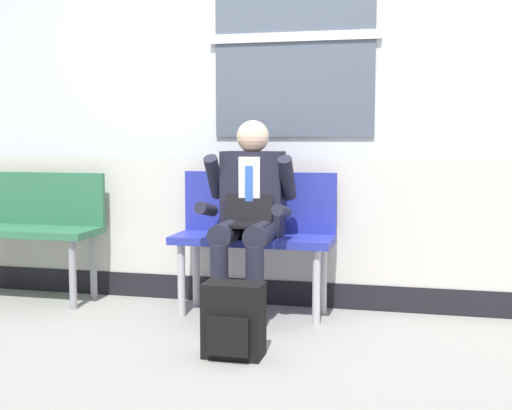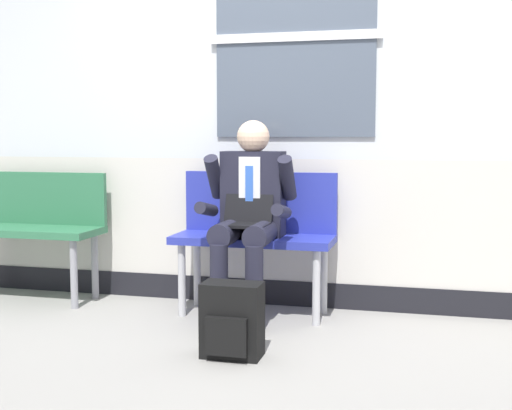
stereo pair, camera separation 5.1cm
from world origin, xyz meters
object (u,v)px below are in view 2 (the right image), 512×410
Objects in this scene: bench_with_person at (256,229)px; bench_empty at (35,222)px; person_seated at (248,213)px; backpack at (232,321)px.

bench_empty is at bearing -179.90° from bench_with_person.
bench_with_person is 0.82× the size of person_seated.
bench_empty is at bearing 173.22° from person_seated.
bench_empty is at bearing 151.95° from backpack.
bench_empty is 2.49× the size of backpack.
bench_empty reaches higher than backpack.
person_seated reaches higher than bench_with_person.
bench_with_person reaches higher than bench_empty.
bench_with_person is at bearing 0.10° from bench_empty.
bench_with_person is 1.05× the size of bench_empty.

